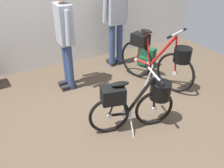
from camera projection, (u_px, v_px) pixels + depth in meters
name	position (u px, v px, depth m)	size (l,w,h in m)	color
ground_plane	(117.00, 133.00, 3.09)	(6.42, 6.42, 0.00)	brown
folding_bike_foreground	(136.00, 101.00, 2.97)	(1.10, 0.52, 0.79)	black
display_bike_left	(158.00, 58.00, 3.90)	(0.63, 1.35, 0.99)	black
visitor_near_wall	(116.00, 15.00, 4.31)	(0.54, 0.28, 1.69)	navy
visitor_browsing	(65.00, 35.00, 3.62)	(0.27, 0.54, 1.59)	navy
backpack_on_floor	(147.00, 57.00, 4.65)	(0.29, 0.36, 0.38)	#19472D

